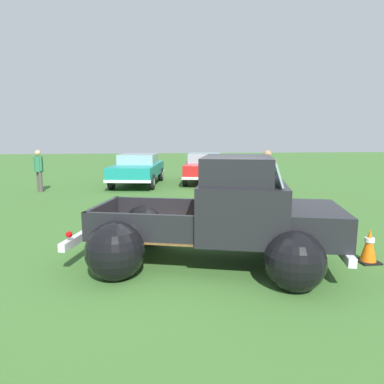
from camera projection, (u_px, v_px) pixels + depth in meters
ground_plane at (205, 261)px, 6.29m from camera, size 80.00×80.00×0.00m
vintage_pickup_truck at (227, 222)px, 6.11m from camera, size 4.96×3.66×1.96m
show_car_0 at (138, 168)px, 16.12m from camera, size 2.63×4.88×1.43m
show_car_1 at (204, 166)px, 16.99m from camera, size 2.59×4.66×1.43m
spectator_0 at (39, 168)px, 13.99m from camera, size 0.48×0.48×1.71m
spectator_1 at (267, 177)px, 10.27m from camera, size 0.52×0.45×1.85m
lane_cone_0 at (297, 211)px, 9.11m from camera, size 0.36×0.36×0.63m
lane_cone_1 at (369, 246)px, 6.20m from camera, size 0.36×0.36×0.63m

